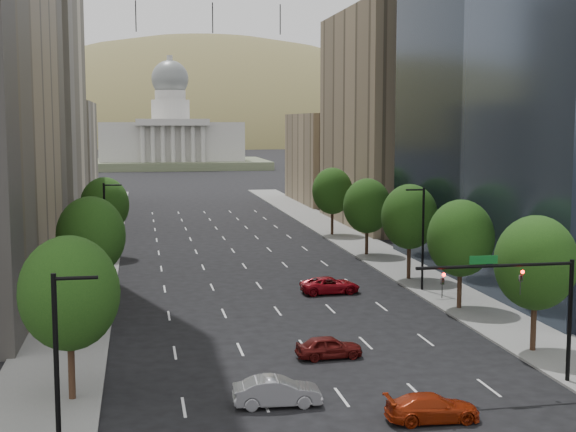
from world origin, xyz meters
TOP-DOWN VIEW (x-y plane):
  - sidewalk_left at (-15.50, 60.00)m, footprint 6.00×200.00m
  - sidewalk_right at (15.50, 60.00)m, footprint 6.00×200.00m
  - midrise_cream_left at (-25.00, 103.00)m, footprint 14.00×30.00m
  - filler_left at (-25.00, 136.00)m, footprint 14.00×26.00m
  - parking_tan_right at (25.00, 100.00)m, footprint 14.00×30.00m
  - filler_right at (25.00, 133.00)m, footprint 14.00×26.00m
  - tree_right_1 at (14.00, 36.00)m, footprint 5.20×5.20m
  - tree_right_2 at (14.00, 48.00)m, footprint 5.20×5.20m
  - tree_right_3 at (14.00, 60.00)m, footprint 5.20×5.20m
  - tree_right_4 at (14.00, 74.00)m, footprint 5.20×5.20m
  - tree_right_5 at (14.00, 90.00)m, footprint 5.20×5.20m
  - tree_left_0 at (-14.00, 32.00)m, footprint 5.20×5.20m
  - tree_left_1 at (-14.00, 52.00)m, footprint 5.20×5.20m
  - tree_left_2 at (-14.00, 78.00)m, footprint 5.20×5.20m
  - streetlight_rn at (13.44, 55.00)m, footprint 1.70×0.20m
  - streetlight_ls at (-13.44, 20.00)m, footprint 1.70×0.20m
  - streetlight_ln at (-13.44, 65.00)m, footprint 1.70×0.20m
  - traffic_signal at (10.53, 30.00)m, footprint 9.12×0.40m
  - capitol at (0.00, 249.71)m, footprint 60.00×40.00m
  - foothills at (34.67, 599.39)m, footprint 720.00×413.00m
  - car_red_near at (3.50, 25.88)m, footprint 4.70×2.05m
  - car_maroon at (1.00, 37.12)m, footprint 4.20×1.86m
  - car_silver at (-3.59, 29.37)m, footprint 4.62×1.79m
  - car_red_far at (5.50, 55.62)m, footprint 5.19×2.61m

SIDE VIEW (x-z plane):
  - foothills at x=34.67m, z-range -169.28..93.72m
  - sidewalk_left at x=-15.50m, z-range 0.00..0.15m
  - sidewalk_right at x=15.50m, z-range 0.00..0.15m
  - car_red_near at x=3.50m, z-range 0.00..1.35m
  - car_maroon at x=1.00m, z-range 0.00..1.40m
  - car_red_far at x=5.50m, z-range 0.00..1.41m
  - car_silver at x=-3.59m, z-range 0.00..1.50m
  - streetlight_rn at x=13.44m, z-range 0.34..9.34m
  - streetlight_ls at x=-13.44m, z-range 0.34..9.34m
  - streetlight_ln at x=-13.44m, z-range 0.34..9.34m
  - traffic_signal at x=10.53m, z-range 1.49..8.86m
  - tree_right_4 at x=14.00m, z-range 1.23..9.69m
  - tree_right_2 at x=14.00m, z-range 1.30..9.91m
  - tree_left_2 at x=-14.00m, z-range 1.34..10.02m
  - tree_right_1 at x=14.00m, z-range 1.37..10.12m
  - tree_right_5 at x=14.00m, z-range 1.37..10.12m
  - tree_left_0 at x=-14.00m, z-range 1.37..10.12m
  - tree_right_3 at x=14.00m, z-range 1.44..10.34m
  - tree_left_1 at x=-14.00m, z-range 1.48..10.45m
  - filler_right at x=25.00m, z-range 0.00..16.00m
  - capitol at x=0.00m, z-range -9.02..26.18m
  - filler_left at x=-25.00m, z-range 0.00..18.00m
  - parking_tan_right at x=25.00m, z-range 0.00..30.00m
  - midrise_cream_left at x=-25.00m, z-range 0.00..35.00m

